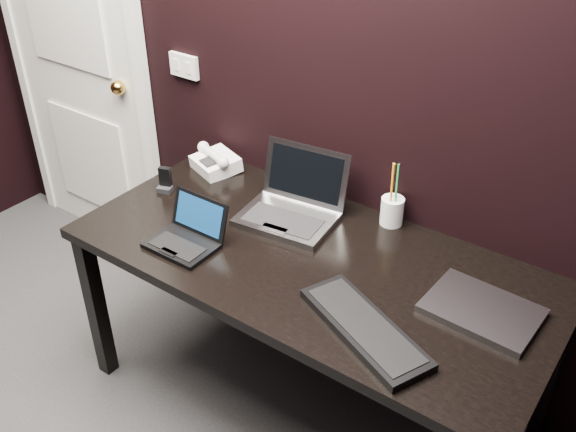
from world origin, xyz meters
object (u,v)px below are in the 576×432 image
Objects in this scene: door at (74,51)px; desk at (310,274)px; silver_laptop at (292,206)px; closed_laptop at (482,310)px; mobile_phone at (165,182)px; ext_keyboard at (364,328)px; netbook at (187,236)px; pen_cup at (392,210)px; desk_phone at (215,162)px.

desk is at bearing -12.82° from door.
silver_laptop reaches higher than closed_laptop.
mobile_phone is at bearing 177.43° from desk.
ext_keyboard reaches higher than desk.
netbook reaches higher than mobile_phone.
pen_cup reaches higher than closed_laptop.
mobile_phone is (0.92, -0.34, -0.27)m from door.
desk_phone is (0.97, -0.10, -0.26)m from door.
ext_keyboard is at bearing -69.51° from pen_cup.
desk_phone and mobile_phone have the same top height.
ext_keyboard is at bearing -26.00° from desk_phone.
mobile_phone is (-0.53, -0.14, -0.01)m from silver_laptop.
silver_laptop is (1.45, -0.21, -0.26)m from door.
desk is (1.65, -0.38, -0.38)m from door.
ext_keyboard is at bearing -1.82° from netbook.
closed_laptop reaches higher than desk.
mobile_phone is (-0.73, 0.03, 0.12)m from desk.
pen_cup reaches higher than silver_laptop.
silver_laptop reaches higher than ext_keyboard.
door is at bearing 159.59° from mobile_phone.
door is 6.17× the size of closed_laptop.
door is 8.84× the size of netbook.
pen_cup is at bearing 28.81° from silver_laptop.
desk_phone is (-0.48, 0.11, -0.01)m from silver_laptop.
desk is 4.90× the size of closed_laptop.
netbook is at bearing -34.61° from mobile_phone.
silver_laptop is 0.49m from desk_phone.
netbook is 0.96× the size of pen_cup.
netbook is 0.70× the size of closed_laptop.
silver_laptop is at bearing 144.36° from ext_keyboard.
ext_keyboard is (1.99, -0.59, -0.29)m from door.
mobile_phone is 0.91m from pen_cup.
closed_laptop is (0.25, 0.28, -0.00)m from ext_keyboard.
closed_laptop is (1.00, 0.26, -0.02)m from netbook.
desk_phone is 2.29× the size of mobile_phone.
door is 2.10m from ext_keyboard.
desk_phone is (-1.02, 0.50, 0.03)m from ext_keyboard.
desk is 7.37× the size of desk_phone.
pen_cup is at bearing 69.58° from desk.
mobile_phone is at bearing -20.41° from door.
pen_cup is at bearing -0.85° from door.
door is 5.56× the size of silver_laptop.
silver_laptop is 1.11× the size of closed_laptop.
desk is 0.42m from ext_keyboard.
desk is 0.46m from netbook.
pen_cup is at bearing 45.79° from netbook.
desk is 0.61m from closed_laptop.
door is 1.02m from mobile_phone.
mobile_phone is at bearing 166.80° from ext_keyboard.
door is at bearing 167.18° from desk.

